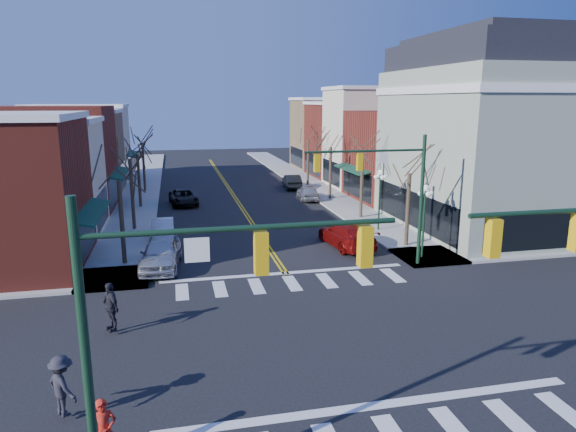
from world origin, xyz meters
TOP-DOWN VIEW (x-y plane):
  - ground at (0.00, 0.00)m, footprint 160.00×160.00m
  - sidewalk_left at (-8.75, 20.00)m, footprint 3.50×70.00m
  - sidewalk_right at (8.75, 20.00)m, footprint 3.50×70.00m
  - bldg_left_stucco_a at (-15.50, 19.50)m, footprint 10.00×7.00m
  - bldg_left_brick_b at (-15.50, 27.50)m, footprint 10.00×9.00m
  - bldg_left_tan at (-15.50, 35.75)m, footprint 10.00×7.50m
  - bldg_left_stucco_b at (-15.50, 43.50)m, footprint 10.00×8.00m
  - bldg_right_brick_a at (15.50, 25.75)m, footprint 10.00×8.50m
  - bldg_right_stucco at (15.50, 33.50)m, footprint 10.00×7.00m
  - bldg_right_brick_b at (15.50, 41.00)m, footprint 10.00×8.00m
  - bldg_right_tan at (15.50, 49.00)m, footprint 10.00×8.00m
  - victorian_corner at (16.50, 14.50)m, footprint 12.25×14.25m
  - traffic_mast_near_left at (-5.55, -7.40)m, footprint 6.60×0.28m
  - traffic_mast_far_right at (5.55, 7.40)m, footprint 6.60×0.28m
  - lamppost_corner at (8.20, 8.50)m, footprint 0.36×0.36m
  - lamppost_midblock at (8.20, 15.00)m, footprint 0.36×0.36m
  - tree_left_a at (-8.40, 11.00)m, footprint 0.24×0.24m
  - tree_left_b at (-8.40, 19.00)m, footprint 0.24×0.24m
  - tree_left_c at (-8.40, 27.00)m, footprint 0.24×0.24m
  - tree_left_d at (-8.40, 35.00)m, footprint 0.24×0.24m
  - tree_right_a at (8.40, 11.00)m, footprint 0.24×0.24m
  - tree_right_b at (8.40, 19.00)m, footprint 0.24×0.24m
  - tree_right_c at (8.40, 27.00)m, footprint 0.24×0.24m
  - tree_right_d at (8.40, 35.00)m, footprint 0.24×0.24m
  - car_left_near at (-6.40, 10.15)m, footprint 2.47×5.13m
  - car_left_mid at (-6.40, 16.13)m, footprint 1.46×4.06m
  - car_left_far at (-4.80, 27.57)m, footprint 2.66×4.97m
  - car_right_near at (4.80, 11.86)m, footprint 2.65×5.48m
  - car_right_mid at (6.40, 27.38)m, footprint 2.00×4.26m
  - car_right_far at (6.40, 33.84)m, footprint 1.89×4.51m
  - pedestrian_red_a at (-7.49, -5.56)m, footprint 0.68×0.52m
  - pedestrian_dark_a at (-8.15, 2.25)m, footprint 0.99×1.22m
  - pedestrian_dark_b at (-8.88, -3.27)m, footprint 1.27×1.33m

SIDE VIEW (x-z plane):
  - ground at x=0.00m, z-range 0.00..0.00m
  - sidewalk_left at x=-8.75m, z-range 0.00..0.15m
  - sidewalk_right at x=8.75m, z-range 0.00..0.15m
  - car_left_far at x=-4.80m, z-range 0.00..1.33m
  - car_left_mid at x=-6.40m, z-range 0.00..1.33m
  - car_right_mid at x=6.40m, z-range 0.00..1.41m
  - car_right_far at x=6.40m, z-range 0.00..1.45m
  - car_right_near at x=4.80m, z-range 0.00..1.54m
  - car_left_near at x=-6.40m, z-range 0.00..1.69m
  - pedestrian_red_a at x=-7.49m, z-range 0.15..1.82m
  - pedestrian_dark_b at x=-8.88m, z-range 0.15..1.96m
  - pedestrian_dark_a at x=-8.15m, z-range 0.15..2.09m
  - tree_left_c at x=-8.40m, z-range 0.00..4.55m
  - tree_right_a at x=8.40m, z-range 0.00..4.62m
  - tree_left_a at x=-8.40m, z-range 0.00..4.76m
  - tree_right_c at x=8.40m, z-range 0.00..4.83m
  - tree_left_d at x=-8.40m, z-range 0.00..4.90m
  - tree_right_d at x=8.40m, z-range 0.00..4.97m
  - tree_left_b at x=-8.40m, z-range 0.00..5.04m
  - tree_right_b at x=8.40m, z-range 0.00..5.18m
  - lamppost_corner at x=8.20m, z-range 0.80..5.13m
  - lamppost_midblock at x=8.20m, z-range 0.80..5.13m
  - bldg_left_stucco_a at x=-15.50m, z-range 0.00..7.50m
  - bldg_left_tan at x=-15.50m, z-range 0.00..7.80m
  - bldg_right_brick_a at x=15.50m, z-range 0.00..8.00m
  - bldg_left_stucco_b at x=-15.50m, z-range 0.00..8.20m
  - bldg_left_brick_b at x=-15.50m, z-range 0.00..8.50m
  - bldg_right_brick_b at x=15.50m, z-range 0.00..8.50m
  - bldg_right_tan at x=15.50m, z-range 0.00..9.00m
  - traffic_mast_near_left at x=-5.55m, z-range 1.11..8.31m
  - traffic_mast_far_right at x=5.55m, z-range 1.11..8.31m
  - bldg_right_stucco at x=15.50m, z-range 0.00..10.00m
  - victorian_corner at x=16.50m, z-range 0.01..13.31m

